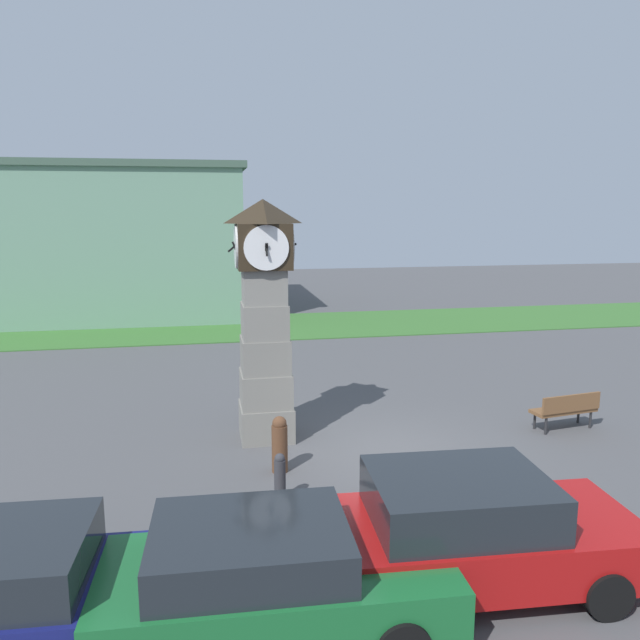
{
  "coord_description": "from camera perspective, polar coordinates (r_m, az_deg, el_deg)",
  "views": [
    {
      "loc": [
        -3.8,
        -12.16,
        5.18
      ],
      "look_at": [
        -0.98,
        2.54,
        2.46
      ],
      "focal_mm": 35.0,
      "sensor_mm": 36.0,
      "label": 1
    }
  ],
  "objects": [
    {
      "name": "grass_verge_far",
      "position": [
        27.43,
        -5.46,
        -0.61
      ],
      "size": [
        48.01,
        6.04,
        0.04
      ],
      "primitive_type": "cube",
      "color": "#386B2D",
      "rests_on": "ground_plane"
    },
    {
      "name": "bench",
      "position": [
        15.87,
        21.58,
        -7.52
      ],
      "size": [
        1.66,
        0.76,
        0.9
      ],
      "color": "brown",
      "rests_on": "ground_plane"
    },
    {
      "name": "bollard_near_tower",
      "position": [
        14.02,
        -3.91,
        -9.04
      ],
      "size": [
        0.23,
        0.23,
        1.08
      ],
      "color": "maroon",
      "rests_on": "ground_plane"
    },
    {
      "name": "bollard_mid_row",
      "position": [
        12.56,
        -3.71,
        -11.23
      ],
      "size": [
        0.32,
        0.32,
        1.15
      ],
      "color": "brown",
      "rests_on": "ground_plane"
    },
    {
      "name": "car_navy_sedan",
      "position": [
        8.73,
        -26.24,
        -21.41
      ],
      "size": [
        4.06,
        2.24,
        1.45
      ],
      "color": "navy",
      "rests_on": "ground_plane"
    },
    {
      "name": "car_near_tower",
      "position": [
        8.26,
        -4.62,
        -22.27
      ],
      "size": [
        4.38,
        2.21,
        1.42
      ],
      "color": "#19602D",
      "rests_on": "ground_plane"
    },
    {
      "name": "warehouse_blue_far",
      "position": [
        32.65,
        -19.37,
        6.9
      ],
      "size": [
        13.82,
        9.89,
        7.14
      ],
      "color": "gray",
      "rests_on": "ground_plane"
    },
    {
      "name": "clock_tower",
      "position": [
        13.81,
        -5.08,
        -0.05
      ],
      "size": [
        1.5,
        1.52,
        5.35
      ],
      "color": "gray",
      "rests_on": "ground_plane"
    },
    {
      "name": "ground_plane",
      "position": [
        13.75,
        6.16,
        -11.9
      ],
      "size": [
        80.02,
        80.02,
        0.0
      ],
      "primitive_type": "plane",
      "color": "#4C4C4F"
    },
    {
      "name": "bollard_end_row",
      "position": [
        10.04,
        -1.8,
        -17.84
      ],
      "size": [
        0.22,
        0.22,
        0.88
      ],
      "color": "brown",
      "rests_on": "ground_plane"
    },
    {
      "name": "bollard_far_row",
      "position": [
        11.42,
        -3.68,
        -14.16
      ],
      "size": [
        0.21,
        0.21,
        0.9
      ],
      "color": "#333338",
      "rests_on": "ground_plane"
    },
    {
      "name": "car_by_building",
      "position": [
        9.29,
        13.83,
        -18.1
      ],
      "size": [
        4.43,
        2.3,
        1.6
      ],
      "color": "#A51111",
      "rests_on": "ground_plane"
    }
  ]
}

